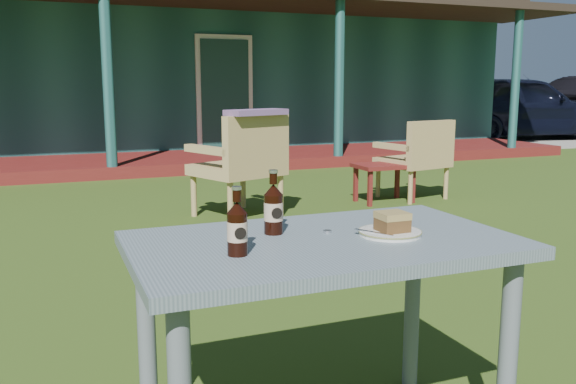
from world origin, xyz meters
name	(u,v)px	position (x,y,z in m)	size (l,w,h in m)	color
ground	(204,296)	(0.00, 0.00, 0.00)	(80.00, 80.00, 0.00)	#334916
pavilion	(83,64)	(0.00, 9.39, 1.61)	(15.80, 8.30, 3.45)	#1D4C4B
gravel_strip	(533,134)	(10.50, 8.50, 0.01)	(9.00, 6.00, 0.02)	gray
car_near	(519,107)	(9.04, 7.47, 0.72)	(1.70, 4.23, 1.44)	black
cafe_table	(323,270)	(0.00, -1.60, 0.62)	(1.20, 0.70, 0.72)	slate
plate	(390,232)	(0.22, -1.64, 0.73)	(0.20, 0.20, 0.01)	silver
cake_slice	(392,221)	(0.22, -1.64, 0.77)	(0.09, 0.09, 0.06)	#4F3319
fork	(374,232)	(0.15, -1.65, 0.74)	(0.01, 0.14, 0.00)	silver
cola_bottle_near	(273,208)	(-0.12, -1.48, 0.80)	(0.06, 0.06, 0.21)	black
cola_bottle_far	(237,228)	(-0.31, -1.68, 0.80)	(0.06, 0.06, 0.20)	black
bottle_cap	(327,231)	(0.04, -1.53, 0.72)	(0.03, 0.03, 0.01)	silver
armchair_left	(243,160)	(0.86, 1.93, 0.53)	(0.89, 0.86, 0.94)	tan
armchair_right	(418,155)	(2.85, 2.12, 0.47)	(0.73, 0.70, 0.84)	tan
floral_throw	(256,112)	(0.93, 1.75, 0.96)	(0.57, 0.22, 0.05)	slate
side_table	(384,169)	(2.44, 2.10, 0.34)	(0.60, 0.40, 0.40)	#5E1916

